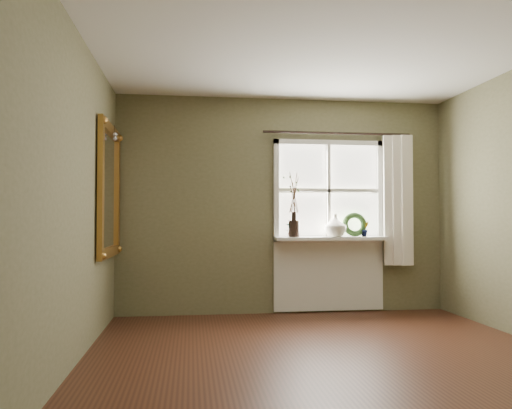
{
  "coord_description": "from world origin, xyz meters",
  "views": [
    {
      "loc": [
        -1.12,
        -3.7,
        1.13
      ],
      "look_at": [
        -0.43,
        1.55,
        1.29
      ],
      "focal_mm": 35.0,
      "sensor_mm": 36.0,
      "label": 1
    }
  ],
  "objects_px": {
    "gilt_mirror": "(109,190)",
    "dark_jug": "(294,229)",
    "cream_vase": "(335,225)",
    "wreath": "(355,227)"
  },
  "relations": [
    {
      "from": "wreath",
      "to": "gilt_mirror",
      "type": "distance_m",
      "value": 2.9
    },
    {
      "from": "dark_jug",
      "to": "cream_vase",
      "type": "bearing_deg",
      "value": 0.0
    },
    {
      "from": "gilt_mirror",
      "to": "cream_vase",
      "type": "bearing_deg",
      "value": 10.88
    },
    {
      "from": "dark_jug",
      "to": "cream_vase",
      "type": "height_order",
      "value": "cream_vase"
    },
    {
      "from": "cream_vase",
      "to": "wreath",
      "type": "bearing_deg",
      "value": 9.0
    },
    {
      "from": "dark_jug",
      "to": "gilt_mirror",
      "type": "xyz_separation_m",
      "value": [
        -2.06,
        -0.49,
        0.41
      ]
    },
    {
      "from": "gilt_mirror",
      "to": "dark_jug",
      "type": "bearing_deg",
      "value": 13.48
    },
    {
      "from": "cream_vase",
      "to": "wreath",
      "type": "relative_size",
      "value": 0.9
    },
    {
      "from": "cream_vase",
      "to": "gilt_mirror",
      "type": "xyz_separation_m",
      "value": [
        -2.57,
        -0.49,
        0.37
      ]
    },
    {
      "from": "wreath",
      "to": "gilt_mirror",
      "type": "bearing_deg",
      "value": -164.27
    }
  ]
}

